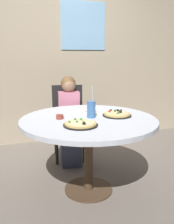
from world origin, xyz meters
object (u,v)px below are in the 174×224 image
(soda_cup, at_px, (91,109))
(pizza_cheese, at_px, (80,124))
(chair_wooden, at_px, (68,118))
(pizza_veggie, at_px, (117,114))
(sauce_bowl, at_px, (60,117))
(dining_table, at_px, (89,127))
(diner_child, at_px, (70,125))
(plate_small, at_px, (79,110))

(soda_cup, bearing_deg, pizza_cheese, -126.33)
(chair_wooden, xyz_separation_m, pizza_veggie, (0.28, -0.91, 0.24))
(chair_wooden, bearing_deg, pizza_cheese, -97.70)
(chair_wooden, relative_size, sauce_bowl, 13.57)
(chair_wooden, relative_size, pizza_veggie, 3.36)
(chair_wooden, bearing_deg, dining_table, -90.74)
(dining_table, distance_m, pizza_cheese, 0.28)
(dining_table, bearing_deg, pizza_veggie, 1.61)
(diner_child, bearing_deg, dining_table, -89.24)
(dining_table, height_order, soda_cup, soda_cup)
(chair_wooden, distance_m, pizza_cheese, 1.18)
(soda_cup, distance_m, sauce_bowl, 0.30)
(diner_child, distance_m, soda_cup, 0.81)
(soda_cup, height_order, plate_small, soda_cup)
(pizza_cheese, bearing_deg, diner_child, 82.14)
(pizza_cheese, relative_size, sauce_bowl, 4.21)
(pizza_veggie, height_order, pizza_cheese, same)
(soda_cup, bearing_deg, diner_child, 93.26)
(pizza_veggie, xyz_separation_m, pizza_cheese, (-0.44, -0.23, -0.00))
(pizza_cheese, xyz_separation_m, plate_small, (0.14, 0.55, -0.01))
(pizza_veggie, height_order, soda_cup, soda_cup)
(dining_table, xyz_separation_m, diner_child, (-0.01, 0.74, -0.18))
(dining_table, xyz_separation_m, soda_cup, (0.03, 0.02, 0.17))
(chair_wooden, bearing_deg, pizza_veggie, -72.74)
(dining_table, xyz_separation_m, sauce_bowl, (-0.26, 0.06, 0.11))
(dining_table, relative_size, sauce_bowl, 18.45)
(plate_small, bearing_deg, chair_wooden, 88.18)
(diner_child, bearing_deg, pizza_veggie, -67.36)
(soda_cup, bearing_deg, pizza_veggie, -1.74)
(dining_table, relative_size, plate_small, 7.18)
(chair_wooden, xyz_separation_m, plate_small, (-0.02, -0.59, 0.22))
(plate_small, bearing_deg, sauce_bowl, -133.28)
(sauce_bowl, bearing_deg, pizza_veggie, -5.02)
(sauce_bowl, bearing_deg, dining_table, -12.29)
(chair_wooden, height_order, plate_small, chair_wooden)
(pizza_veggie, relative_size, soda_cup, 0.92)
(diner_child, height_order, soda_cup, diner_child)
(pizza_veggie, distance_m, plate_small, 0.44)
(chair_wooden, bearing_deg, diner_child, -96.86)
(pizza_veggie, height_order, plate_small, pizza_veggie)
(diner_child, relative_size, pizza_cheese, 3.67)
(chair_wooden, distance_m, sauce_bowl, 0.94)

